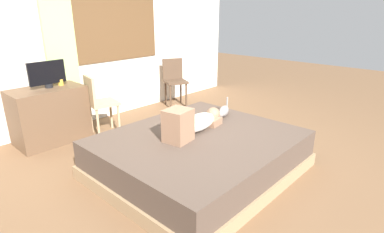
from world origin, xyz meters
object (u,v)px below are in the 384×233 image
at_px(bed, 199,154).
at_px(cup, 61,82).
at_px(person_lying, 193,122).
at_px(chair_by_desk, 98,101).
at_px(cat, 223,111).
at_px(desk, 50,115).
at_px(tv_monitor, 47,74).
at_px(chair_spare, 174,78).

relative_size(bed, cup, 24.71).
xyz_separation_m(person_lying, cup, (-0.55, 1.94, 0.24)).
distance_m(bed, chair_by_desk, 1.79).
relative_size(cat, desk, 0.38).
bearing_deg(chair_by_desk, cat, -61.51).
bearing_deg(cat, tv_monitor, 126.57).
bearing_deg(desk, person_lying, -68.11).
relative_size(bed, tv_monitor, 4.29).
xyz_separation_m(person_lying, tv_monitor, (-0.72, 1.92, 0.38)).
bearing_deg(cat, bed, -163.59).
bearing_deg(tv_monitor, cat, -53.43).
distance_m(person_lying, chair_spare, 2.47).
bearing_deg(bed, person_lying, 72.34).
relative_size(cat, chair_spare, 0.40).
bearing_deg(tv_monitor, bed, -71.58).
height_order(bed, tv_monitor, tv_monitor).
xyz_separation_m(cat, desk, (-1.42, 1.84, -0.12)).
bearing_deg(bed, cup, 103.93).
bearing_deg(cat, chair_by_desk, 118.49).
bearing_deg(bed, chair_spare, 51.91).
distance_m(desk, chair_by_desk, 0.66).
distance_m(desk, tv_monitor, 0.55).
distance_m(bed, tv_monitor, 2.27).
bearing_deg(cup, person_lying, -74.16).
height_order(desk, chair_by_desk, chair_by_desk).
distance_m(bed, desk, 2.18).
xyz_separation_m(cat, chair_by_desk, (-0.85, 1.56, 0.02)).
relative_size(bed, desk, 2.29).
distance_m(person_lying, cup, 2.03).
bearing_deg(desk, cup, 4.74).
height_order(person_lying, chair_spare, chair_spare).
height_order(bed, chair_spare, chair_spare).
height_order(tv_monitor, chair_spare, tv_monitor).
bearing_deg(bed, chair_by_desk, 95.15).
bearing_deg(cat, chair_spare, 63.60).
distance_m(person_lying, chair_by_desk, 1.65).
height_order(person_lying, cup, cup).
bearing_deg(bed, tv_monitor, 108.42).
bearing_deg(chair_by_desk, person_lying, -83.11).
bearing_deg(cup, desk, -175.26).
xyz_separation_m(cat, chair_spare, (0.91, 1.84, 0.02)).
relative_size(person_lying, chair_spare, 1.10).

